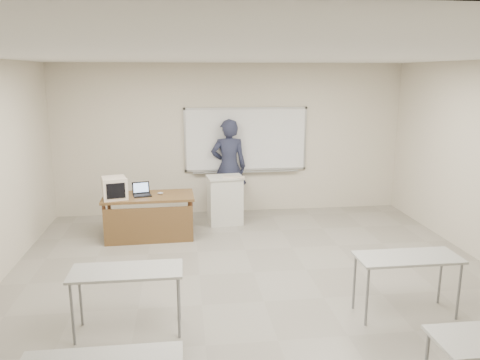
{
  "coord_description": "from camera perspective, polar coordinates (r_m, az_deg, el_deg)",
  "views": [
    {
      "loc": [
        -0.95,
        -5.31,
        2.8
      ],
      "look_at": [
        -0.04,
        2.2,
        1.07
      ],
      "focal_mm": 35.0,
      "sensor_mm": 36.0,
      "label": 1
    }
  ],
  "objects": [
    {
      "name": "floor",
      "position": [
        6.08,
        2.94,
        -14.61
      ],
      "size": [
        7.0,
        8.0,
        0.01
      ],
      "primitive_type": "cube",
      "color": "gray",
      "rests_on": "ground"
    },
    {
      "name": "whiteboard",
      "position": [
        9.45,
        0.73,
        4.86
      ],
      "size": [
        2.48,
        0.1,
        1.31
      ],
      "color": "white",
      "rests_on": "floor"
    },
    {
      "name": "student_desks",
      "position": [
        4.59,
        6.0,
        -14.81
      ],
      "size": [
        4.4,
        2.2,
        0.73
      ],
      "color": "#ADAEA9",
      "rests_on": "floor"
    },
    {
      "name": "instructor_desk",
      "position": [
        8.14,
        -11.1,
        -3.35
      ],
      "size": [
        1.54,
        0.77,
        0.75
      ],
      "rotation": [
        0.0,
        0.0,
        0.03
      ],
      "color": "brown",
      "rests_on": "floor"
    },
    {
      "name": "podium",
      "position": [
        8.86,
        -1.84,
        -2.43
      ],
      "size": [
        0.66,
        0.48,
        0.92
      ],
      "rotation": [
        0.0,
        0.0,
        0.11
      ],
      "color": "#B8B7AF",
      "rests_on": "floor"
    },
    {
      "name": "crt_monitor",
      "position": [
        8.09,
        -15.11,
        -0.94
      ],
      "size": [
        0.39,
        0.44,
        0.37
      ],
      "rotation": [
        0.0,
        0.0,
        0.24
      ],
      "color": "beige",
      "rests_on": "instructor_desk"
    },
    {
      "name": "laptop",
      "position": [
        8.21,
        -11.81,
        -1.47
      ],
      "size": [
        0.3,
        0.27,
        0.22
      ],
      "rotation": [
        0.0,
        0.0,
        0.23
      ],
      "color": "black",
      "rests_on": "instructor_desk"
    },
    {
      "name": "mouse",
      "position": [
        8.22,
        -9.7,
        -1.59
      ],
      "size": [
        0.12,
        0.1,
        0.04
      ],
      "primitive_type": "ellipsoid",
      "rotation": [
        0.0,
        0.0,
        0.39
      ],
      "color": "#A1A3A9",
      "rests_on": "instructor_desk"
    },
    {
      "name": "keyboard",
      "position": [
        8.64,
        -0.8,
        0.38
      ],
      "size": [
        0.43,
        0.25,
        0.02
      ],
      "primitive_type": "cube",
      "rotation": [
        0.0,
        0.0,
        -0.29
      ],
      "color": "beige",
      "rests_on": "podium"
    },
    {
      "name": "presenter",
      "position": [
        9.37,
        -1.38,
        1.6
      ],
      "size": [
        0.73,
        0.5,
        1.93
      ],
      "primitive_type": "imported",
      "rotation": [
        0.0,
        0.0,
        3.09
      ],
      "color": "black",
      "rests_on": "floor"
    }
  ]
}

